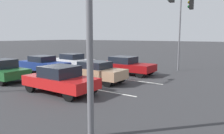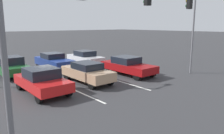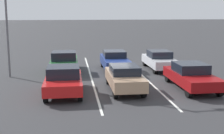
% 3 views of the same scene
% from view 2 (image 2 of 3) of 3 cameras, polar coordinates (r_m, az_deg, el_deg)
% --- Properties ---
extents(ground_plane, '(240.00, 240.00, 0.00)m').
position_cam_2_polar(ground_plane, '(20.87, -15.87, -0.38)').
color(ground_plane, '#333335').
extents(lane_stripe_left_divider, '(0.12, 16.46, 0.01)m').
position_cam_2_polar(lane_stripe_left_divider, '(19.74, -8.51, -0.70)').
color(lane_stripe_left_divider, silver).
rests_on(lane_stripe_left_divider, ground_plane).
extents(lane_stripe_center_divider, '(0.12, 16.46, 0.01)m').
position_cam_2_polar(lane_stripe_center_divider, '(18.19, -18.02, -2.13)').
color(lane_stripe_center_divider, silver).
rests_on(lane_stripe_center_divider, ground_plane).
extents(car_maroon_leftlane_front, '(1.93, 4.75, 1.44)m').
position_cam_2_polar(car_maroon_leftlane_front, '(17.59, 4.11, 0.40)').
color(car_maroon_leftlane_front, maroon).
rests_on(car_maroon_leftlane_front, ground_plane).
extents(car_tan_midlane_front, '(1.72, 4.35, 1.42)m').
position_cam_2_polar(car_tan_midlane_front, '(15.21, -6.51, -1.29)').
color(car_tan_midlane_front, tan).
rests_on(car_tan_midlane_front, ground_plane).
extents(car_red_rightlane_front, '(1.93, 4.27, 1.50)m').
position_cam_2_polar(car_red_rightlane_front, '(13.41, -17.82, -3.34)').
color(car_red_rightlane_front, red).
rests_on(car_red_rightlane_front, ground_plane).
extents(car_silver_leftlane_second, '(1.79, 4.33, 1.42)m').
position_cam_2_polar(car_silver_leftlane_second, '(22.02, -6.99, 2.45)').
color(car_silver_leftlane_second, silver).
rests_on(car_silver_leftlane_second, ground_plane).
extents(car_darkgreen_rightlane_second, '(1.94, 4.64, 1.51)m').
position_cam_2_polar(car_darkgreen_rightlane_second, '(19.04, -25.12, 0.23)').
color(car_darkgreen_rightlane_second, '#1E5928').
rests_on(car_darkgreen_rightlane_second, ground_plane).
extents(car_navy_midlane_second, '(1.77, 4.60, 1.46)m').
position_cam_2_polar(car_navy_midlane_second, '(20.25, -14.96, 1.49)').
color(car_navy_midlane_second, navy).
rests_on(car_navy_midlane_second, ground_plane).
extents(traffic_signal_gantry, '(12.97, 0.37, 6.24)m').
position_cam_2_polar(traffic_signal_gantry, '(9.59, 0.21, 16.06)').
color(traffic_signal_gantry, slate).
rests_on(traffic_signal_gantry, ground_plane).
extents(street_lamp_left_shoulder, '(2.12, 0.24, 9.21)m').
position_cam_2_polar(street_lamp_left_shoulder, '(18.82, 20.47, 14.28)').
color(street_lamp_left_shoulder, slate).
rests_on(street_lamp_left_shoulder, ground_plane).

